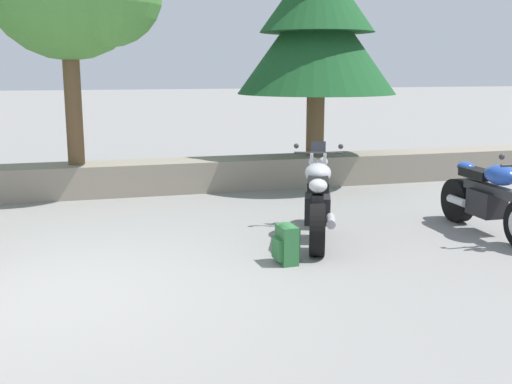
{
  "coord_description": "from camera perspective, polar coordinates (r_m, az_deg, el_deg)",
  "views": [
    {
      "loc": [
        0.4,
        -6.06,
        2.17
      ],
      "look_at": [
        2.38,
        1.2,
        0.65
      ],
      "focal_mm": 43.19,
      "sensor_mm": 36.0,
      "label": 1
    }
  ],
  "objects": [
    {
      "name": "ground_plane",
      "position": [
        6.45,
        -18.1,
        -8.82
      ],
      "size": [
        120.0,
        120.0,
        0.0
      ],
      "primitive_type": "plane",
      "color": "gray"
    },
    {
      "name": "stone_wall",
      "position": [
        11.03,
        -17.09,
        1.01
      ],
      "size": [
        36.0,
        0.8,
        0.55
      ],
      "primitive_type": "cube",
      "color": "gray",
      "rests_on": "ground"
    },
    {
      "name": "motorcycle_blue_far_right",
      "position": [
        8.64,
        20.87,
        -0.59
      ],
      "size": [
        0.67,
        2.06,
        1.18
      ],
      "color": "black",
      "rests_on": "ground"
    },
    {
      "name": "pine_tree_mid_right",
      "position": [
        11.68,
        5.68,
        15.45
      ],
      "size": [
        2.93,
        2.93,
        4.26
      ],
      "color": "brown",
      "rests_on": "stone_wall"
    },
    {
      "name": "motorcycle_silver_centre",
      "position": [
        7.94,
        5.74,
        -0.9
      ],
      "size": [
        0.99,
        1.98,
        1.18
      ],
      "color": "black",
      "rests_on": "ground"
    },
    {
      "name": "rider_backpack",
      "position": [
        6.95,
        2.82,
        -4.7
      ],
      "size": [
        0.27,
        0.31,
        0.47
      ],
      "color": "#2D6B38",
      "rests_on": "ground"
    }
  ]
}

